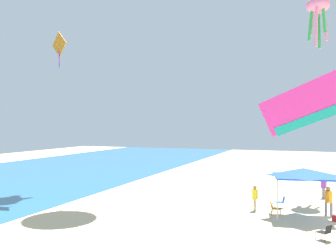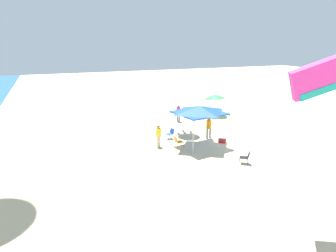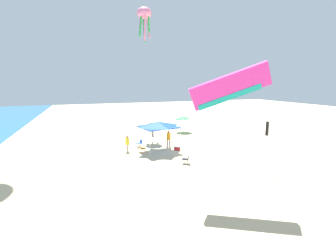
% 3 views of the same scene
% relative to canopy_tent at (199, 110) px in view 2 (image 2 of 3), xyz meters
% --- Properties ---
extents(ground, '(120.00, 120.00, 0.10)m').
position_rel_canopy_tent_xyz_m(ground, '(-0.05, -3.87, -2.82)').
color(ground, beige).
extents(canopy_tent, '(3.71, 3.95, 3.08)m').
position_rel_canopy_tent_xyz_m(canopy_tent, '(0.00, 0.00, 0.00)').
color(canopy_tent, '#B7B7BC').
rests_on(canopy_tent, ground).
extents(beach_umbrella, '(2.25, 2.25, 2.42)m').
position_rel_canopy_tent_xyz_m(beach_umbrella, '(7.87, -6.08, -0.69)').
color(beach_umbrella, silver).
rests_on(beach_umbrella, ground).
extents(folding_chair_near_cooler, '(0.65, 0.73, 0.82)m').
position_rel_canopy_tent_xyz_m(folding_chair_near_cooler, '(2.17, 1.47, -2.29)').
color(folding_chair_near_cooler, black).
rests_on(folding_chair_near_cooler, ground).
extents(folding_chair_facing_ocean, '(0.56, 0.64, 0.82)m').
position_rel_canopy_tent_xyz_m(folding_chair_facing_ocean, '(0.03, 1.75, -2.29)').
color(folding_chair_facing_ocean, black).
rests_on(folding_chair_facing_ocean, ground).
extents(folding_chair_right_of_tent, '(0.78, 0.81, 0.82)m').
position_rel_canopy_tent_xyz_m(folding_chair_right_of_tent, '(-4.57, -1.11, -2.29)').
color(folding_chair_right_of_tent, black).
rests_on(folding_chair_right_of_tent, ground).
extents(cooler_box, '(0.72, 0.74, 0.40)m').
position_rel_canopy_tent_xyz_m(cooler_box, '(-0.34, -1.97, -2.57)').
color(cooler_box, red).
rests_on(cooler_box, ground).
extents(person_beachcomber, '(0.44, 0.49, 1.85)m').
position_rel_canopy_tent_xyz_m(person_beachcomber, '(1.04, -1.50, -1.68)').
color(person_beachcomber, slate).
rests_on(person_beachcomber, ground).
extents(person_far_stroller, '(0.46, 0.41, 1.75)m').
position_rel_canopy_tent_xyz_m(person_far_stroller, '(6.97, -1.38, -1.74)').
color(person_far_stroller, slate).
rests_on(person_far_stroller, ground).
extents(person_near_umbrella, '(0.45, 0.40, 1.70)m').
position_rel_canopy_tent_xyz_m(person_near_umbrella, '(0.76, 3.06, -1.77)').
color(person_near_umbrella, '#C6B28C').
rests_on(person_near_umbrella, ground).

